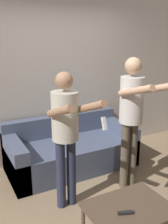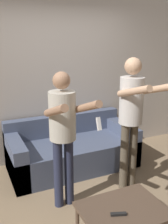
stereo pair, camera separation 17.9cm
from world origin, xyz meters
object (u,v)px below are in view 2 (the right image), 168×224
(person_standing_left, at_px, (63,127))
(person_standing_right, at_px, (132,110))
(remote_on_table, at_px, (119,214))
(coffee_table, at_px, (123,212))
(couch, at_px, (72,150))

(person_standing_left, height_order, person_standing_right, person_standing_right)
(person_standing_right, height_order, remote_on_table, person_standing_right)
(person_standing_left, xyz_separation_m, person_standing_right, (0.93, 0.00, 0.08))
(coffee_table, bearing_deg, person_standing_right, 52.87)
(person_standing_right, bearing_deg, person_standing_left, -179.90)
(person_standing_right, distance_m, remote_on_table, 1.34)
(person_standing_right, height_order, coffee_table, person_standing_right)
(couch, relative_size, person_standing_left, 1.19)
(remote_on_table, bearing_deg, person_standing_left, 103.08)
(couch, xyz_separation_m, person_standing_left, (-0.47, -0.90, 0.76))
(person_standing_left, xyz_separation_m, remote_on_table, (0.21, -0.89, -0.61))
(couch, bearing_deg, coffee_table, -95.39)
(couch, distance_m, person_standing_left, 1.27)
(coffee_table, bearing_deg, couch, 84.61)
(person_standing_left, relative_size, coffee_table, 2.01)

